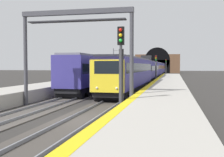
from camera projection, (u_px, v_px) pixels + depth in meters
ground_plane at (83, 120)px, 15.25m from camera, size 320.00×320.00×0.00m
platform_right at (159, 114)px, 14.33m from camera, size 112.00×3.90×1.03m
platform_right_edge_strip at (126, 103)px, 14.68m from camera, size 112.00×0.50×0.01m
track_main_line at (83, 120)px, 15.25m from camera, size 160.00×3.13×0.21m
track_adjacent_line at (14, 117)px, 16.17m from camera, size 160.00×2.98×0.21m
train_main_approaching at (151, 69)px, 58.26m from camera, size 75.60×3.30×4.80m
train_adjacent_platform at (125, 69)px, 52.27m from camera, size 57.75×2.94×5.04m
railway_signal_near at (121, 63)px, 16.10m from camera, size 0.39×0.38×5.24m
railway_signal_mid at (156, 66)px, 46.62m from camera, size 0.39×0.38×4.77m
railway_signal_far at (166, 65)px, 102.09m from camera, size 0.39×0.38×5.41m
overhead_signal_gantry at (76, 34)px, 20.11m from camera, size 0.70×8.39×7.03m
tunnel_portal at (157, 64)px, 115.48m from camera, size 2.57×18.31×10.54m
catenary_mast_near at (114, 62)px, 72.45m from camera, size 0.22×2.32×7.55m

